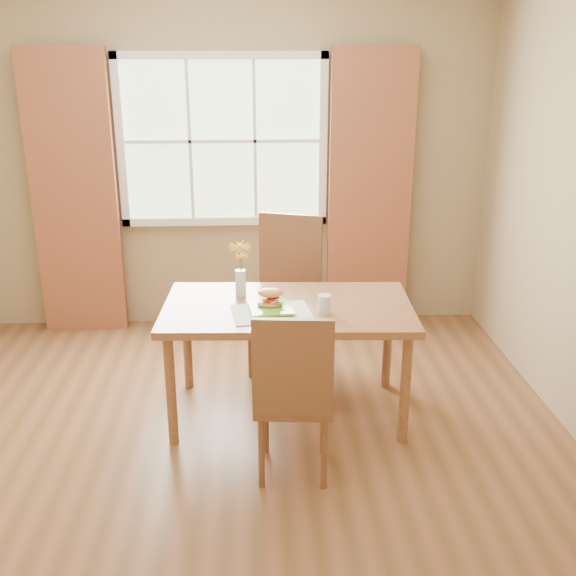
# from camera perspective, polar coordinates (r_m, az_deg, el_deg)

# --- Properties ---
(room) EXTENTS (4.24, 3.84, 2.74)m
(room) POSITION_cam_1_polar(r_m,az_deg,el_deg) (3.54, -6.69, 6.02)
(room) COLOR brown
(room) RESTS_ON ground
(window) EXTENTS (1.62, 0.06, 1.32)m
(window) POSITION_cam_1_polar(r_m,az_deg,el_deg) (5.35, -5.56, 12.28)
(window) COLOR beige
(window) RESTS_ON room
(curtain_left) EXTENTS (0.65, 0.08, 2.20)m
(curtain_left) POSITION_cam_1_polar(r_m,az_deg,el_deg) (5.50, -17.62, 7.42)
(curtain_left) COLOR maroon
(curtain_left) RESTS_ON room
(curtain_right) EXTENTS (0.65, 0.08, 2.20)m
(curtain_right) POSITION_cam_1_polar(r_m,az_deg,el_deg) (5.40, 6.94, 7.99)
(curtain_right) COLOR maroon
(curtain_right) RESTS_ON room
(dining_table) EXTENTS (1.52, 0.90, 0.72)m
(dining_table) POSITION_cam_1_polar(r_m,az_deg,el_deg) (4.06, -0.02, -2.43)
(dining_table) COLOR olive
(dining_table) RESTS_ON room
(chair_near) EXTENTS (0.43, 0.43, 0.96)m
(chair_near) POSITION_cam_1_polar(r_m,az_deg,el_deg) (3.47, 0.46, -8.65)
(chair_near) COLOR brown
(chair_near) RESTS_ON room
(chair_far) EXTENTS (0.57, 0.57, 1.09)m
(chair_far) POSITION_cam_1_polar(r_m,az_deg,el_deg) (4.74, -0.10, 0.21)
(chair_far) COLOR brown
(chair_far) RESTS_ON room
(placemat) EXTENTS (0.49, 0.39, 0.01)m
(placemat) POSITION_cam_1_polar(r_m,az_deg,el_deg) (3.91, -1.41, -2.11)
(placemat) COLOR beige
(placemat) RESTS_ON dining_table
(plate) EXTENTS (0.27, 0.27, 0.01)m
(plate) POSITION_cam_1_polar(r_m,az_deg,el_deg) (3.93, -1.44, -1.83)
(plate) COLOR #62B82E
(plate) RESTS_ON placemat
(croissant_sandwich) EXTENTS (0.17, 0.12, 0.12)m
(croissant_sandwich) POSITION_cam_1_polar(r_m,az_deg,el_deg) (3.93, -1.49, -0.85)
(croissant_sandwich) COLOR #CE8546
(croissant_sandwich) RESTS_ON plate
(water_glass) EXTENTS (0.07, 0.07, 0.11)m
(water_glass) POSITION_cam_1_polar(r_m,az_deg,el_deg) (3.90, 3.09, -1.41)
(water_glass) COLOR silver
(water_glass) RESTS_ON dining_table
(flower_vase) EXTENTS (0.14, 0.14, 0.34)m
(flower_vase) POSITION_cam_1_polar(r_m,az_deg,el_deg) (4.13, -4.06, 2.00)
(flower_vase) COLOR silver
(flower_vase) RESTS_ON dining_table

